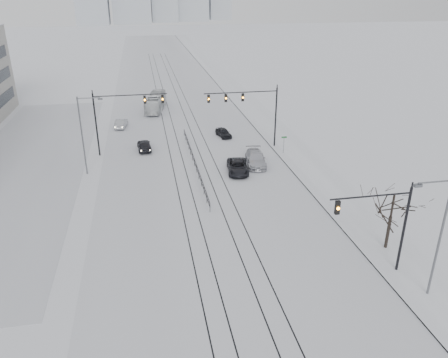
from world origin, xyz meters
TOP-DOWN VIEW (x-y plane):
  - ground at (0.00, 0.00)m, footprint 500.00×500.00m
  - road at (0.00, 60.00)m, footprint 22.00×260.00m
  - sidewalk_east at (13.50, 60.00)m, footprint 5.00×260.00m
  - curb at (11.05, 60.00)m, footprint 0.10×260.00m
  - parking_strip at (-20.00, 35.00)m, footprint 14.00×60.00m
  - tram_rails at (-0.00, 40.00)m, footprint 5.30×180.00m
  - traffic_mast_near at (10.79, 6.00)m, footprint 6.10×0.37m
  - traffic_mast_ne at (8.15, 34.99)m, footprint 9.60×0.37m
  - traffic_mast_nw at (-8.52, 36.00)m, footprint 9.10×0.37m
  - street_light_east at (12.70, 3.00)m, footprint 2.73×0.25m
  - street_light_west at (-12.20, 30.00)m, footprint 2.73×0.25m
  - bare_tree at (13.20, 9.00)m, footprint 4.40×4.40m
  - median_fence at (0.00, 30.00)m, footprint 0.06×24.00m
  - street_sign at (11.80, 32.00)m, footprint 0.70×0.06m
  - sedan_sb_inner at (-5.81, 36.83)m, footprint 1.96×4.31m
  - sedan_sb_outer at (-9.08, 47.84)m, footprint 2.02×4.24m
  - sedan_nb_front at (4.71, 27.13)m, footprint 2.91×5.24m
  - sedan_nb_right at (7.35, 29.06)m, footprint 2.86×5.64m
  - sedan_nb_far at (5.54, 40.48)m, footprint 2.17×3.84m
  - box_truck at (-3.36, 57.37)m, footprint 4.24×10.45m

SIDE VIEW (x-z plane):
  - ground at x=0.00m, z-range 0.00..0.00m
  - road at x=0.00m, z-range 0.00..0.02m
  - parking_strip at x=-20.00m, z-range 0.00..0.03m
  - tram_rails at x=0.00m, z-range 0.02..0.03m
  - curb at x=11.05m, z-range 0.00..0.12m
  - sidewalk_east at x=13.50m, z-range 0.00..0.16m
  - median_fence at x=0.00m, z-range 0.03..1.03m
  - sedan_nb_far at x=5.54m, z-range 0.00..1.23m
  - sedan_sb_outer at x=-9.08m, z-range 0.00..1.34m
  - sedan_nb_front at x=4.71m, z-range 0.00..1.39m
  - sedan_sb_inner at x=-5.81m, z-range 0.00..1.43m
  - sedan_nb_right at x=7.35m, z-range 0.00..1.57m
  - box_truck at x=-3.36m, z-range 0.00..2.84m
  - street_sign at x=11.80m, z-range 0.41..2.81m
  - bare_tree at x=13.20m, z-range 1.44..7.54m
  - traffic_mast_near at x=10.79m, z-range 1.06..8.06m
  - street_light_east at x=12.70m, z-range 0.71..9.71m
  - street_light_west at x=-12.20m, z-range 0.71..9.71m
  - traffic_mast_nw at x=-8.52m, z-range 1.57..9.57m
  - traffic_mast_ne at x=8.15m, z-range 1.76..9.76m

